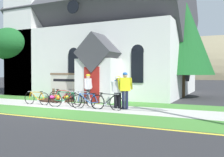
{
  "coord_description": "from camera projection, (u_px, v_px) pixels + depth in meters",
  "views": [
    {
      "loc": [
        7.99,
        -9.4,
        1.77
      ],
      "look_at": [
        2.17,
        2.94,
        1.45
      ],
      "focal_mm": 40.57,
      "sensor_mm": 36.0,
      "label": 1
    }
  ],
  "objects": [
    {
      "name": "cyclist_in_red_jersey",
      "position": [
        125.0,
        87.0,
        12.2
      ],
      "size": [
        0.64,
        0.46,
        1.78
      ],
      "color": "#191E38",
      "rests_on": "ground"
    },
    {
      "name": "church_lawn",
      "position": [
        65.0,
        100.0,
        16.21
      ],
      "size": [
        24.0,
        2.04,
        0.01
      ],
      "primitive_type": "cube",
      "color": "#427F33",
      "rests_on": "ground"
    },
    {
      "name": "bicycle_red",
      "position": [
        107.0,
        102.0,
        11.97
      ],
      "size": [
        1.74,
        0.09,
        0.83
      ],
      "color": "black",
      "rests_on": "ground"
    },
    {
      "name": "cyclist_in_orange_jersey",
      "position": [
        88.0,
        86.0,
        14.17
      ],
      "size": [
        0.28,
        0.74,
        1.68
      ],
      "color": "#2D2D33",
      "rests_on": "ground"
    },
    {
      "name": "bicycle_white",
      "position": [
        37.0,
        98.0,
        13.93
      ],
      "size": [
        1.74,
        0.08,
        0.76
      ],
      "color": "black",
      "rests_on": "ground"
    },
    {
      "name": "yard_deciduous_tree",
      "position": [
        17.0,
        45.0,
        20.77
      ],
      "size": [
        4.58,
        4.58,
        5.46
      ],
      "color": "#4C3823",
      "rests_on": "ground"
    },
    {
      "name": "cyclist_in_white_jersey",
      "position": [
        118.0,
        90.0,
        12.39
      ],
      "size": [
        0.63,
        0.28,
        1.57
      ],
      "color": "black",
      "rests_on": "ground"
    },
    {
      "name": "flower_bed",
      "position": [
        60.0,
        99.0,
        16.0
      ],
      "size": [
        2.48,
        2.48,
        0.34
      ],
      "color": "#382319",
      "rests_on": "ground"
    },
    {
      "name": "bicycle_blue",
      "position": [
        63.0,
        97.0,
        14.32
      ],
      "size": [
        1.81,
        0.16,
        0.85
      ],
      "color": "black",
      "rests_on": "ground"
    },
    {
      "name": "church_sign",
      "position": [
        64.0,
        82.0,
        16.4
      ],
      "size": [
        2.31,
        0.26,
        1.74
      ],
      "color": "#7F6047",
      "rests_on": "ground"
    },
    {
      "name": "bicycle_yellow",
      "position": [
        88.0,
        101.0,
        12.29
      ],
      "size": [
        1.69,
        0.36,
        0.79
      ],
      "color": "black",
      "rests_on": "ground"
    },
    {
      "name": "grass_verge",
      "position": [
        11.0,
        109.0,
        12.24
      ],
      "size": [
        32.0,
        2.09,
        0.01
      ],
      "primitive_type": "cube",
      "color": "#427F33",
      "rests_on": "ground"
    },
    {
      "name": "roadside_conifer",
      "position": [
        184.0,
        35.0,
        17.91
      ],
      "size": [
        4.25,
        4.25,
        7.25
      ],
      "color": "#4C3823",
      "rests_on": "ground"
    },
    {
      "name": "distant_hill",
      "position": [
        208.0,
        78.0,
        81.61
      ],
      "size": [
        93.29,
        45.73,
        26.66
      ],
      "primitive_type": "ellipsoid",
      "color": "#847A5B",
      "rests_on": "ground"
    },
    {
      "name": "cyclist_in_blue_jersey",
      "position": [
        118.0,
        89.0,
        13.24
      ],
      "size": [
        0.49,
        0.5,
        1.59
      ],
      "color": "black",
      "rests_on": "ground"
    },
    {
      "name": "bicycle_orange",
      "position": [
        65.0,
        99.0,
        12.98
      ],
      "size": [
        1.7,
        0.63,
        0.85
      ],
      "color": "black",
      "rests_on": "ground"
    },
    {
      "name": "bicycle_black",
      "position": [
        84.0,
        99.0,
        13.33
      ],
      "size": [
        1.74,
        0.59,
        0.85
      ],
      "color": "black",
      "rests_on": "ground"
    },
    {
      "name": "sidewalk_slab",
      "position": [
        41.0,
        104.0,
        14.24
      ],
      "size": [
        32.0,
        2.33,
        0.01
      ],
      "primitive_type": "cube",
      "color": "#B7B5AD",
      "rests_on": "ground"
    },
    {
      "name": "ground",
      "position": [
        87.0,
        101.0,
        15.57
      ],
      "size": [
        140.0,
        140.0,
        0.0
      ],
      "primitive_type": "plane",
      "color": "#2B2B2D"
    },
    {
      "name": "church_building",
      "position": [
        104.0,
        37.0,
        21.82
      ],
      "size": [
        13.55,
        12.77,
        12.88
      ],
      "color": "white",
      "rests_on": "ground"
    }
  ]
}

